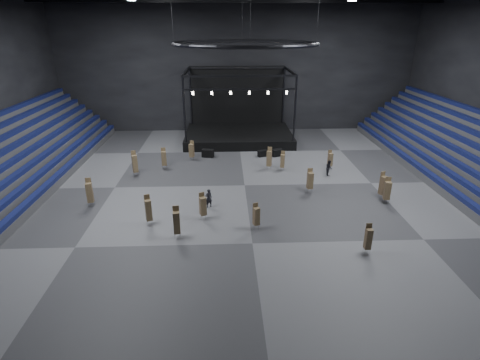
{
  "coord_description": "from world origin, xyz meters",
  "views": [
    {
      "loc": [
        -1.85,
        -33.38,
        14.44
      ],
      "look_at": [
        -0.54,
        -2.0,
        1.4
      ],
      "focal_mm": 28.0,
      "sensor_mm": 36.0,
      "label": 1
    }
  ],
  "objects_px": {
    "chair_stack_1": "(177,222)",
    "chair_stack_13": "(269,158)",
    "chair_stack_9": "(310,180)",
    "flight_case_mid": "(263,153)",
    "chair_stack_6": "(256,216)",
    "chair_stack_0": "(283,160)",
    "chair_stack_2": "(368,238)",
    "crew_member": "(329,168)",
    "chair_stack_12": "(383,185)",
    "chair_stack_5": "(148,210)",
    "chair_stack_11": "(387,190)",
    "flight_case_left": "(208,153)",
    "chair_stack_8": "(90,192)",
    "chair_stack_3": "(330,159)",
    "stage": "(238,128)",
    "chair_stack_14": "(192,150)",
    "flight_case_right": "(277,153)",
    "man_center": "(209,198)",
    "chair_stack_10": "(135,163)",
    "chair_stack_7": "(164,158)",
    "chair_stack_4": "(203,206)"
  },
  "relations": [
    {
      "from": "chair_stack_11",
      "to": "chair_stack_9",
      "type": "bearing_deg",
      "value": 166.02
    },
    {
      "from": "chair_stack_6",
      "to": "chair_stack_4",
      "type": "bearing_deg",
      "value": 134.1
    },
    {
      "from": "crew_member",
      "to": "chair_stack_5",
      "type": "bearing_deg",
      "value": 123.58
    },
    {
      "from": "flight_case_mid",
      "to": "chair_stack_6",
      "type": "distance_m",
      "value": 17.13
    },
    {
      "from": "chair_stack_12",
      "to": "chair_stack_14",
      "type": "distance_m",
      "value": 20.99
    },
    {
      "from": "chair_stack_6",
      "to": "flight_case_left",
      "type": "bearing_deg",
      "value": 81.1
    },
    {
      "from": "chair_stack_13",
      "to": "man_center",
      "type": "height_order",
      "value": "chair_stack_13"
    },
    {
      "from": "chair_stack_7",
      "to": "chair_stack_12",
      "type": "height_order",
      "value": "chair_stack_12"
    },
    {
      "from": "flight_case_left",
      "to": "chair_stack_1",
      "type": "xyz_separation_m",
      "value": [
        -1.56,
        -18.08,
        0.83
      ]
    },
    {
      "from": "chair_stack_12",
      "to": "chair_stack_14",
      "type": "bearing_deg",
      "value": 123.3
    },
    {
      "from": "chair_stack_5",
      "to": "chair_stack_7",
      "type": "xyz_separation_m",
      "value": [
        -0.6,
        12.3,
        -0.04
      ]
    },
    {
      "from": "man_center",
      "to": "chair_stack_6",
      "type": "bearing_deg",
      "value": 110.26
    },
    {
      "from": "chair_stack_8",
      "to": "chair_stack_13",
      "type": "bearing_deg",
      "value": 17.28
    },
    {
      "from": "chair_stack_10",
      "to": "chair_stack_12",
      "type": "xyz_separation_m",
      "value": [
        23.25,
        -6.51,
        -0.04
      ]
    },
    {
      "from": "chair_stack_10",
      "to": "chair_stack_13",
      "type": "bearing_deg",
      "value": -18.7
    },
    {
      "from": "chair_stack_6",
      "to": "chair_stack_9",
      "type": "height_order",
      "value": "chair_stack_9"
    },
    {
      "from": "chair_stack_0",
      "to": "man_center",
      "type": "height_order",
      "value": "chair_stack_0"
    },
    {
      "from": "chair_stack_0",
      "to": "chair_stack_5",
      "type": "relative_size",
      "value": 0.85
    },
    {
      "from": "flight_case_right",
      "to": "chair_stack_2",
      "type": "height_order",
      "value": "chair_stack_2"
    },
    {
      "from": "chair_stack_11",
      "to": "chair_stack_14",
      "type": "bearing_deg",
      "value": 154.45
    },
    {
      "from": "flight_case_left",
      "to": "crew_member",
      "type": "relative_size",
      "value": 0.84
    },
    {
      "from": "chair_stack_6",
      "to": "chair_stack_13",
      "type": "xyz_separation_m",
      "value": [
        2.43,
        12.67,
        0.18
      ]
    },
    {
      "from": "chair_stack_5",
      "to": "chair_stack_11",
      "type": "xyz_separation_m",
      "value": [
        19.94,
        2.89,
        -0.01
      ]
    },
    {
      "from": "chair_stack_5",
      "to": "chair_stack_10",
      "type": "relative_size",
      "value": 0.94
    },
    {
      "from": "chair_stack_13",
      "to": "flight_case_left",
      "type": "bearing_deg",
      "value": 167.28
    },
    {
      "from": "chair_stack_3",
      "to": "flight_case_mid",
      "type": "bearing_deg",
      "value": 132.19
    },
    {
      "from": "chair_stack_1",
      "to": "chair_stack_14",
      "type": "height_order",
      "value": "chair_stack_1"
    },
    {
      "from": "chair_stack_0",
      "to": "chair_stack_2",
      "type": "distance_m",
      "value": 16.27
    },
    {
      "from": "chair_stack_11",
      "to": "stage",
      "type": "bearing_deg",
      "value": 128.99
    },
    {
      "from": "chair_stack_2",
      "to": "chair_stack_7",
      "type": "xyz_separation_m",
      "value": [
        -16.15,
        16.93,
        0.1
      ]
    },
    {
      "from": "chair_stack_3",
      "to": "chair_stack_5",
      "type": "bearing_deg",
      "value": -160.64
    },
    {
      "from": "flight_case_left",
      "to": "flight_case_right",
      "type": "relative_size",
      "value": 1.08
    },
    {
      "from": "chair_stack_6",
      "to": "crew_member",
      "type": "xyz_separation_m",
      "value": [
        8.43,
        10.73,
        -0.3
      ]
    },
    {
      "from": "chair_stack_5",
      "to": "chair_stack_13",
      "type": "height_order",
      "value": "chair_stack_5"
    },
    {
      "from": "chair_stack_2",
      "to": "crew_member",
      "type": "xyz_separation_m",
      "value": [
        1.14,
        14.33,
        -0.33
      ]
    },
    {
      "from": "chair_stack_9",
      "to": "flight_case_mid",
      "type": "bearing_deg",
      "value": 102.12
    },
    {
      "from": "chair_stack_2",
      "to": "chair_stack_10",
      "type": "bearing_deg",
      "value": 141.41
    },
    {
      "from": "chair_stack_9",
      "to": "flight_case_right",
      "type": "bearing_deg",
      "value": 93.04
    },
    {
      "from": "crew_member",
      "to": "chair_stack_12",
      "type": "bearing_deg",
      "value": -147.04
    },
    {
      "from": "stage",
      "to": "chair_stack_6",
      "type": "bearing_deg",
      "value": -89.01
    },
    {
      "from": "flight_case_left",
      "to": "chair_stack_6",
      "type": "height_order",
      "value": "chair_stack_6"
    },
    {
      "from": "chair_stack_4",
      "to": "chair_stack_5",
      "type": "distance_m",
      "value": 4.21
    },
    {
      "from": "chair_stack_2",
      "to": "chair_stack_13",
      "type": "xyz_separation_m",
      "value": [
        -4.85,
        16.27,
        0.14
      ]
    },
    {
      "from": "chair_stack_2",
      "to": "crew_member",
      "type": "height_order",
      "value": "chair_stack_2"
    },
    {
      "from": "chair_stack_2",
      "to": "chair_stack_3",
      "type": "xyz_separation_m",
      "value": [
        1.69,
        16.04,
        -0.02
      ]
    },
    {
      "from": "chair_stack_0",
      "to": "chair_stack_12",
      "type": "distance_m",
      "value": 10.79
    },
    {
      "from": "flight_case_mid",
      "to": "chair_stack_12",
      "type": "height_order",
      "value": "chair_stack_12"
    },
    {
      "from": "chair_stack_1",
      "to": "chair_stack_13",
      "type": "xyz_separation_m",
      "value": [
        8.29,
        13.71,
        -0.0
      ]
    },
    {
      "from": "chair_stack_12",
      "to": "chair_stack_4",
      "type": "bearing_deg",
      "value": 166.63
    },
    {
      "from": "stage",
      "to": "chair_stack_9",
      "type": "bearing_deg",
      "value": -71.88
    }
  ]
}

